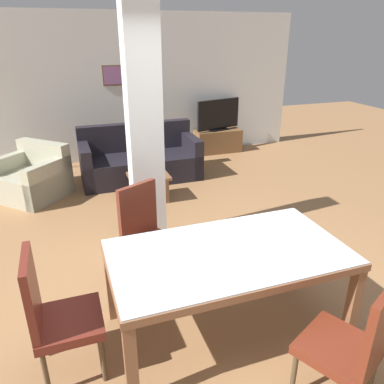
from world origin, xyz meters
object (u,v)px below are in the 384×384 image
bottle (139,170)px  tv_stand (218,141)px  armchair (32,179)px  tv_screen (218,115)px  dining_table (228,266)px  dining_chair_near_right (354,342)px  coffee_table (149,187)px  sofa (140,161)px  dining_chair_far_left (147,232)px  dining_chair_head_left (55,312)px

bottle → tv_stand: (2.06, 1.93, -0.26)m
armchair → tv_screen: size_ratio=1.27×
bottle → dining_table: bearing=-87.6°
dining_chair_near_right → tv_screen: 5.87m
dining_table → coffee_table: dining_table is taller
dining_chair_near_right → bottle: 3.79m
dining_table → tv_screen: bearing=67.8°
dining_chair_near_right → sofa: dining_chair_near_right is taller
dining_table → tv_screen: 5.14m
tv_screen → dining_chair_near_right: bearing=61.0°
tv_stand → dining_chair_near_right: bearing=-104.7°
dining_chair_far_left → armchair: bearing=-93.4°
dining_chair_near_right → dining_chair_far_left: bearing=90.3°
dining_chair_near_right → dining_chair_head_left: bearing=126.2°
dining_chair_far_left → dining_chair_head_left: (-0.86, -0.89, 0.00)m
dining_chair_head_left → tv_screen: (3.25, 4.76, 0.23)m
armchair → bottle: size_ratio=5.51×
dining_chair_head_left → sofa: size_ratio=0.52×
dining_chair_far_left → armchair: 2.92m
sofa → tv_stand: bearing=-152.4°
dining_table → tv_screen: (1.94, 4.76, 0.15)m
sofa → armchair: bearing=8.0°
sofa → tv_screen: 2.15m
dining_chair_far_left → tv_stand: 4.56m
sofa → armchair: (-1.71, -0.24, -0.02)m
dining_table → tv_stand: bearing=67.8°
sofa → dining_chair_far_left: bearing=79.4°
dining_chair_far_left → sofa: 2.96m
bottle → dining_chair_far_left: bearing=-99.9°
dining_chair_far_left → tv_screen: bearing=-148.9°
sofa → coffee_table: (-0.08, -0.99, -0.09)m
coffee_table → tv_screen: bearing=45.4°
tv_screen → tv_stand: bearing=165.7°
dining_chair_near_right → coffee_table: dining_chair_near_right is taller
armchair → coffee_table: armchair is taller
dining_chair_head_left → sofa: (1.40, 3.79, -0.24)m
sofa → bottle: bearing=78.0°
dining_chair_far_left → dining_table: bearing=90.0°
sofa → tv_stand: sofa is taller
armchair → tv_screen: 3.80m
dining_chair_near_right → coffee_table: 3.76m
sofa → coffee_table: size_ratio=3.36×
dining_chair_far_left → coffee_table: bearing=-130.7°
dining_chair_near_right → tv_screen: tv_screen is taller
sofa → tv_stand: 2.10m
dining_table → dining_chair_far_left: bearing=117.1°
tv_stand → tv_screen: bearing=180.0°
bottle → dining_chair_near_right: bearing=-81.3°
dining_table → armchair: armchair is taller
dining_chair_near_right → tv_screen: size_ratio=1.03×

